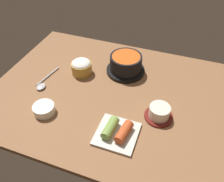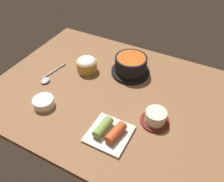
{
  "view_description": "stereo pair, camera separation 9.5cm",
  "coord_description": "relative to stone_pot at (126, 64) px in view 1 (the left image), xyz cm",
  "views": [
    {
      "loc": [
        25.62,
        -67.28,
        69.66
      ],
      "look_at": [
        2.0,
        -2.0,
        5.0
      ],
      "focal_mm": 37.12,
      "sensor_mm": 36.0,
      "label": 1
    },
    {
      "loc": [
        34.29,
        -63.46,
        69.66
      ],
      "look_at": [
        2.0,
        -2.0,
        5.0
      ],
      "focal_mm": 37.12,
      "sensor_mm": 36.0,
      "label": 2
    }
  ],
  "objects": [
    {
      "name": "kimchi_plate",
      "position": [
        8.06,
        -35.84,
        -2.58
      ],
      "size": [
        14.53,
        14.53,
        4.53
      ],
      "color": "silver",
      "rests_on": "dining_table"
    },
    {
      "name": "dining_table",
      "position": [
        -2.26,
        -15.94,
        -5.23
      ],
      "size": [
        100.0,
        76.0,
        2.0
      ],
      "primitive_type": "cube",
      "color": "brown",
      "rests_on": "ground"
    },
    {
      "name": "tea_cup_with_saucer",
      "position": [
        20.3,
        -22.67,
        -1.67
      ],
      "size": [
        10.85,
        10.85,
        5.43
      ],
      "color": "maroon",
      "rests_on": "dining_table"
    },
    {
      "name": "spoon",
      "position": [
        -31.38,
        -21.34,
        -3.61
      ],
      "size": [
        4.75,
        16.86,
        1.35
      ],
      "color": "#B7B7BC",
      "rests_on": "dining_table"
    },
    {
      "name": "stone_pot",
      "position": [
        0.0,
        0.0,
        0.0
      ],
      "size": [
        17.84,
        17.84,
        8.61
      ],
      "color": "black",
      "rests_on": "dining_table"
    },
    {
      "name": "side_bowl_near",
      "position": [
        -21.89,
        -35.26,
        -2.36
      ],
      "size": [
        8.36,
        8.36,
        3.49
      ],
      "color": "white",
      "rests_on": "dining_table"
    },
    {
      "name": "rice_bowl",
      "position": [
        -18.8,
        -7.9,
        -0.62
      ],
      "size": [
        9.39,
        9.39,
        7.04
      ],
      "color": "#B78C38",
      "rests_on": "dining_table"
    }
  ]
}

